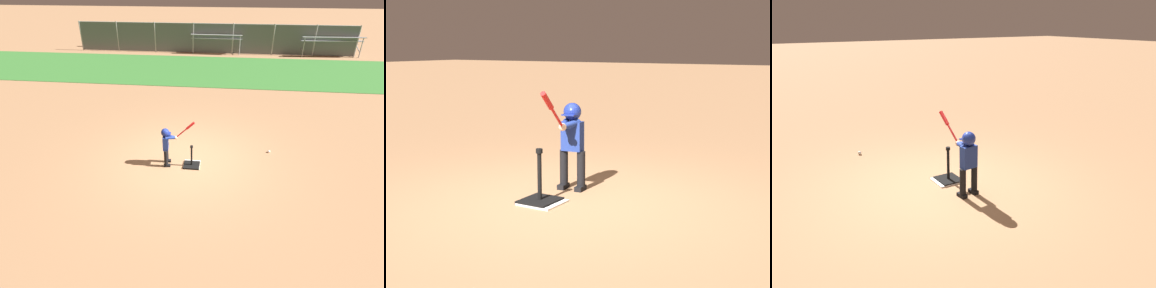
{
  "view_description": "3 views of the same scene",
  "coord_description": "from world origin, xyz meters",
  "views": [
    {
      "loc": [
        0.93,
        -6.95,
        4.49
      ],
      "look_at": [
        0.18,
        -0.34,
        0.71
      ],
      "focal_mm": 28.0,
      "sensor_mm": 36.0,
      "label": 1
    },
    {
      "loc": [
        4.91,
        3.1,
        1.75
      ],
      "look_at": [
        -0.42,
        -0.12,
        0.6
      ],
      "focal_mm": 50.0,
      "sensor_mm": 36.0,
      "label": 2
    },
    {
      "loc": [
        -5.15,
        2.65,
        2.7
      ],
      "look_at": [
        -0.09,
        -0.45,
        0.72
      ],
      "focal_mm": 35.0,
      "sensor_mm": 36.0,
      "label": 3
    }
  ],
  "objects": [
    {
      "name": "batter_child",
      "position": [
        -0.49,
        -0.26,
        0.68
      ],
      "size": [
        0.87,
        0.34,
        1.27
      ],
      "color": "black",
      "rests_on": "ground_plane"
    },
    {
      "name": "home_plate",
      "position": [
        0.16,
        -0.23,
        0.01
      ],
      "size": [
        0.44,
        0.44,
        0.02
      ],
      "primitive_type": "cube",
      "rotation": [
        0.0,
        0.0,
        -0.0
      ],
      "color": "white",
      "rests_on": "ground_plane"
    },
    {
      "name": "ground_plane",
      "position": [
        0.0,
        0.0,
        0.0
      ],
      "size": [
        90.0,
        90.0,
        0.0
      ],
      "primitive_type": "plane",
      "color": "#99704C"
    },
    {
      "name": "batting_tee",
      "position": [
        0.16,
        -0.27,
        0.08
      ],
      "size": [
        0.43,
        0.39,
        0.62
      ],
      "color": "black",
      "rests_on": "ground_plane"
    }
  ]
}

